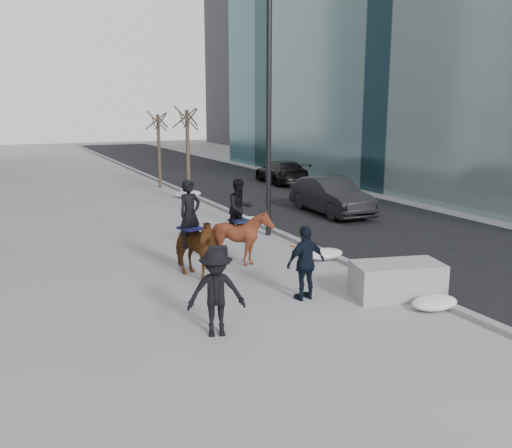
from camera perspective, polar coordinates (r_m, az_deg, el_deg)
name	(u,v)px	position (r m, az deg, el deg)	size (l,w,h in m)	color
ground	(278,295)	(13.05, 2.32, -7.46)	(120.00, 120.00, 0.00)	gray
road	(310,205)	(24.84, 5.69, 1.99)	(8.00, 90.00, 0.01)	black
curb	(229,211)	(23.03, -2.83, 1.37)	(0.25, 90.00, 0.12)	gray
planter	(397,280)	(13.21, 14.62, -5.72)	(2.07, 1.04, 0.83)	#99999C
car_near	(331,196)	(22.81, 7.91, 2.95)	(1.62, 4.63, 1.53)	black
car_far	(281,172)	(31.81, 2.69, 5.51)	(1.90, 4.67, 1.36)	black
tree_near	(188,151)	(25.73, -7.19, 7.63)	(1.20, 1.20, 4.75)	#362C20
tree_far	(159,147)	(30.40, -10.18, 7.95)	(1.20, 1.20, 4.44)	#3A2A22
mounted_left	(192,243)	(14.07, -6.74, -1.99)	(1.45, 2.17, 2.58)	#451A0D
mounted_right	(242,231)	(15.25, -1.52, -0.73)	(1.44, 1.58, 2.43)	#531C10
feeder	(306,263)	(12.55, 5.26, -4.10)	(1.06, 0.90, 1.75)	black
camera_crew	(216,292)	(10.59, -4.21, -7.17)	(1.27, 0.95, 1.75)	black
lamppost	(270,88)	(18.37, 1.50, 14.10)	(0.25, 1.31, 9.09)	black
snow_piles	(257,225)	(19.91, 0.13, -0.05)	(1.36, 17.64, 0.35)	silver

